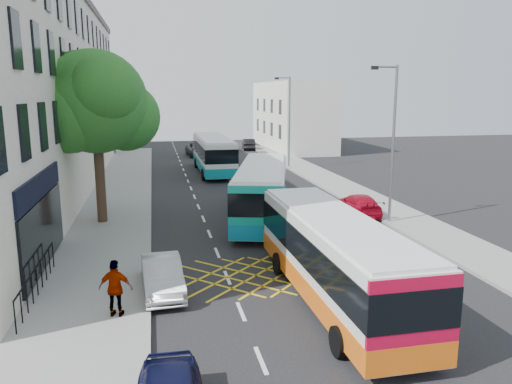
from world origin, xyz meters
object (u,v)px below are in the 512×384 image
lamp_near (392,136)px  bus_near (335,257)px  bus_mid (262,191)px  pedestrian_far (116,288)px  red_hatchback (359,205)px  distant_car_grey (199,149)px  parked_car_silver (162,276)px  street_tree (95,103)px  distant_car_dark (249,144)px  bus_far (213,154)px  lamp_far (288,117)px  distant_car_silver (262,156)px

lamp_near → bus_near: bearing=-125.4°
bus_mid → pedestrian_far: 13.12m
red_hatchback → distant_car_grey: size_ratio=0.79×
bus_mid → distant_car_grey: bus_mid is taller
parked_car_silver → lamp_near: bearing=26.9°
street_tree → parked_car_silver: 11.77m
distant_car_dark → pedestrian_far: pedestrian_far is taller
street_tree → red_hatchback: bearing=-3.3°
bus_far → parked_car_silver: bearing=-100.7°
street_tree → lamp_near: street_tree is taller
parked_car_silver → lamp_far: bearing=62.8°
pedestrian_far → red_hatchback: bearing=-124.0°
lamp_far → distant_car_dark: lamp_far is taller
distant_car_silver → distant_car_dark: size_ratio=0.90×
bus_mid → distant_car_silver: bearing=93.2°
bus_mid → lamp_far: bearing=85.9°
street_tree → red_hatchback: 15.15m
bus_near → distant_car_silver: bus_near is taller
bus_far → red_hatchback: (6.23, -16.70, -1.03)m
lamp_far → bus_near: size_ratio=0.78×
street_tree → distant_car_silver: street_tree is taller
street_tree → lamp_far: 22.57m
distant_car_grey → bus_near: bearing=-92.6°
bus_near → distant_car_dark: bus_near is taller
street_tree → distant_car_grey: bearing=74.6°
distant_car_grey → pedestrian_far: size_ratio=2.94×
lamp_far → bus_near: 29.62m
lamp_far → distant_car_silver: bearing=108.8°
bus_near → bus_far: bus_far is taller
lamp_near → lamp_far: bearing=90.0°
parked_car_silver → distant_car_silver: 32.96m
red_hatchback → pedestrian_far: (-12.50, -11.01, 0.44)m
lamp_far → bus_mid: lamp_far is taller
bus_mid → street_tree: bearing=-169.3°
bus_near → distant_car_silver: 33.52m
lamp_near → pedestrian_far: (-13.20, -8.84, -3.58)m
distant_car_silver → pedestrian_far: bearing=73.4°
bus_far → distant_car_silver: bus_far is taller
street_tree → distant_car_silver: 25.80m
parked_car_silver → red_hatchback: parked_car_silver is taller
lamp_near → distant_car_dark: lamp_near is taller
bus_near → parked_car_silver: bearing=160.8°
distant_car_grey → distant_car_dark: (6.42, 5.02, -0.07)m
distant_car_dark → lamp_far: bearing=98.9°
bus_near → distant_car_dark: (5.54, 44.23, -0.86)m
bus_near → distant_car_dark: size_ratio=2.59×
bus_near → distant_car_silver: (4.75, 33.17, -0.91)m
bus_far → parked_car_silver: bus_far is taller
bus_mid → distant_car_grey: (-0.87, 28.15, -0.86)m
lamp_near → red_hatchback: bearing=107.8°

